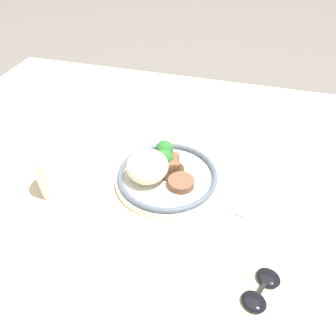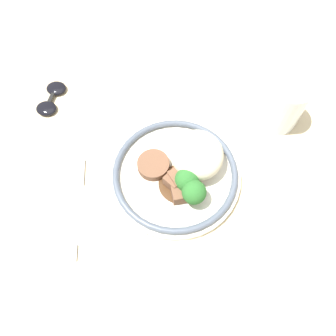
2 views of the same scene
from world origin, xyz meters
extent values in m
plane|color=#5B5651|center=(0.00, 0.00, 0.00)|extent=(8.00, 8.00, 0.00)
cube|color=beige|center=(0.00, 0.00, 0.02)|extent=(1.47, 1.11, 0.05)
cube|color=white|center=(-0.16, -0.06, 0.05)|extent=(0.14, 0.13, 0.00)
cylinder|color=silver|center=(0.02, -0.02, 0.06)|extent=(0.24, 0.24, 0.01)
torus|color=#4C5666|center=(0.02, -0.02, 0.07)|extent=(0.23, 0.23, 0.01)
ellipsoid|color=beige|center=(0.06, -0.01, 0.10)|extent=(0.09, 0.10, 0.07)
cylinder|color=brown|center=(-0.01, 0.00, 0.07)|extent=(0.06, 0.06, 0.02)
cylinder|color=#472D19|center=(0.03, -0.04, 0.06)|extent=(0.08, 0.08, 0.00)
cube|color=brown|center=(0.05, -0.05, 0.07)|extent=(0.03, 0.03, 0.02)
cube|color=brown|center=(0.02, -0.04, 0.08)|extent=(0.04, 0.04, 0.03)
cube|color=brown|center=(0.02, -0.04, 0.07)|extent=(0.03, 0.03, 0.02)
cube|color=brown|center=(0.03, -0.04, 0.08)|extent=(0.04, 0.04, 0.03)
cube|color=brown|center=(0.02, -0.07, 0.08)|extent=(0.03, 0.03, 0.03)
cube|color=brown|center=(0.03, -0.02, 0.07)|extent=(0.03, 0.03, 0.02)
cylinder|color=#568442|center=(0.04, -0.05, 0.07)|extent=(0.01, 0.01, 0.01)
sphere|color=#286628|center=(0.04, -0.05, 0.09)|extent=(0.03, 0.03, 0.03)
cylinder|color=#568442|center=(0.04, -0.08, 0.07)|extent=(0.01, 0.01, 0.01)
sphere|color=#286628|center=(0.04, -0.08, 0.09)|extent=(0.03, 0.03, 0.03)
cylinder|color=#568442|center=(0.05, -0.06, 0.07)|extent=(0.01, 0.01, 0.01)
sphere|color=#286628|center=(0.05, -0.06, 0.08)|extent=(0.03, 0.03, 0.03)
cylinder|color=#568442|center=(0.04, -0.05, 0.07)|extent=(0.01, 0.01, 0.01)
sphere|color=#286628|center=(0.04, -0.05, 0.09)|extent=(0.04, 0.04, 0.04)
cylinder|color=#568442|center=(0.04, -0.07, 0.07)|extent=(0.01, 0.01, 0.02)
sphere|color=#286628|center=(0.04, -0.07, 0.10)|extent=(0.04, 0.04, 0.04)
cylinder|color=orange|center=(0.25, 0.07, 0.08)|extent=(0.07, 0.07, 0.07)
cylinder|color=white|center=(0.25, 0.07, 0.10)|extent=(0.08, 0.08, 0.10)
cube|color=silver|center=(-0.16, -0.09, 0.05)|extent=(0.02, 0.12, 0.00)
cube|color=silver|center=(-0.15, 0.01, 0.05)|extent=(0.02, 0.07, 0.00)
cube|color=silver|center=(-0.01, 0.18, 0.05)|extent=(0.13, 0.02, 0.00)
cube|color=silver|center=(0.10, 0.17, 0.05)|extent=(0.10, 0.02, 0.00)
cube|color=silver|center=(0.23, -0.05, 0.05)|extent=(0.10, 0.03, 0.00)
ellipsoid|color=silver|center=(0.31, -0.03, 0.05)|extent=(0.05, 0.03, 0.01)
ellipsoid|color=black|center=(-0.21, 0.17, 0.06)|extent=(0.05, 0.05, 0.01)
ellipsoid|color=black|center=(-0.19, 0.22, 0.06)|extent=(0.05, 0.05, 0.01)
cube|color=black|center=(-0.20, 0.20, 0.06)|extent=(0.02, 0.03, 0.00)
camera|label=1|loc=(-0.12, 0.51, 0.57)|focal=35.00mm
camera|label=2|loc=(-0.03, -0.27, 0.60)|focal=35.00mm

